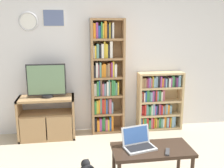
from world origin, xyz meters
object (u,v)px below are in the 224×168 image
Objects in this scene: bookshelf_tall at (106,78)px; coffee_table at (152,153)px; bookshelf_short at (158,101)px; tv_stand at (47,118)px; television at (46,81)px; laptop at (138,142)px; remote_near_laptop at (168,152)px.

bookshelf_tall is 1.77m from coffee_table.
tv_stand is at bearing -176.27° from bookshelf_short.
television is 2.00m from bookshelf_short.
television is 1.94m from laptop.
bookshelf_short is at bearing 3.73° from tv_stand.
bookshelf_tall is 4.85× the size of laptop.
bookshelf_short is 1.75m from coffee_table.
tv_stand is 0.63m from television.
coffee_table is (1.36, -1.51, 0.05)m from tv_stand.
television is 2.11m from coffee_table.
television reaches higher than tv_stand.
television is 2.28m from remote_near_laptop.
bookshelf_short is at bearing 69.79° from coffee_table.
tv_stand reaches higher than remote_near_laptop.
television is 0.59× the size of bookshelf_short.
laptop reaches higher than remote_near_laptop.
bookshelf_tall reaches higher than coffee_table.
coffee_table is (-0.60, -1.64, -0.11)m from bookshelf_short.
bookshelf_short is at bearing -0.10° from bookshelf_tall.
tv_stand is at bearing 132.00° from coffee_table.
laptop is (-0.16, 0.05, 0.12)m from coffee_table.
coffee_table is at bearing -31.32° from laptop.
tv_stand is 1.47× the size of television.
bookshelf_short reaches higher than coffee_table.
bookshelf_tall is 1.05m from bookshelf_short.
television is 1.53× the size of laptop.
bookshelf_tall is 1.66m from laptop.
remote_near_laptop is at bearing -48.33° from television.
bookshelf_short is 6.38× the size of remote_near_laptop.
television reaches higher than laptop.
laptop is 0.35m from remote_near_laptop.
laptop is at bearing -83.25° from bookshelf_tall.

